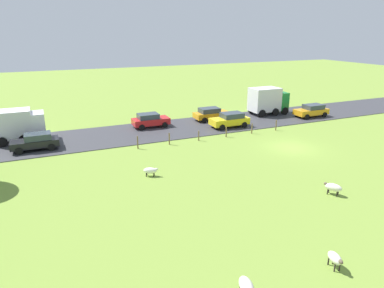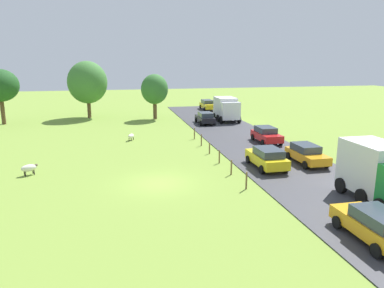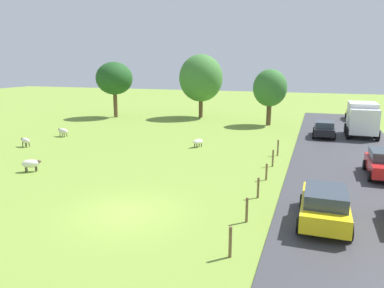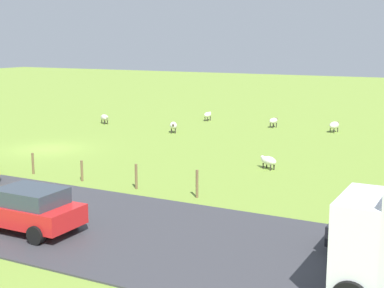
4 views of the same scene
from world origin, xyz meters
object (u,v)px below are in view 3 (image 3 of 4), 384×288
truck_1 (362,119)px  tree_1 (270,88)px  car_5 (324,129)px  tree_2 (201,78)px  sheep_1 (31,164)px  car_2 (355,113)px  tree_0 (114,79)px  sheep_3 (198,142)px  car_1 (325,205)px  sheep_2 (63,131)px  sheep_5 (25,141)px

truck_1 → tree_1: bearing=155.7°
car_5 → tree_2: bearing=149.5°
sheep_1 → car_2: (21.65, 31.20, 0.36)m
tree_2 → truck_1: size_ratio=1.75×
tree_0 → car_5: 26.72m
sheep_3 → car_1: size_ratio=0.26×
sheep_1 → tree_1: size_ratio=0.20×
sheep_2 → tree_0: (-2.13, 13.29, 4.49)m
tree_0 → car_1: tree_0 is taller
tree_0 → sheep_2: bearing=-80.9°
sheep_5 → car_1: bearing=-18.3°
sheep_2 → truck_1: 28.55m
sheep_1 → sheep_3: (7.93, 10.31, -0.09)m
car_1 → sheep_2: bearing=151.9°
sheep_3 → tree_0: size_ratio=0.16×
sheep_2 → truck_1: size_ratio=0.27×
tree_1 → tree_0: bearing=-179.8°
sheep_1 → car_5: 25.54m
sheep_5 → truck_1: truck_1 is taller
sheep_5 → car_5: 26.84m
sheep_1 → tree_2: (2.79, 27.09, 4.53)m
sheep_3 → car_5: size_ratio=0.28×
tree_2 → car_1: 33.12m
sheep_1 → car_1: size_ratio=0.28×
tree_2 → truck_1: tree_2 is taller
sheep_2 → car_2: size_ratio=0.28×
car_1 → sheep_5: bearing=161.7°
sheep_1 → tree_1: (12.01, 23.74, 3.65)m
sheep_1 → car_5: car_5 is taller
truck_1 → car_1: size_ratio=1.06×
sheep_3 → tree_2: size_ratio=0.14×
tree_1 → truck_1: bearing=-24.3°
sheep_3 → tree_1: (4.08, 13.43, 3.74)m
sheep_5 → tree_0: size_ratio=0.15×
car_1 → car_5: bearing=89.5°
sheep_3 → truck_1: bearing=34.7°
sheep_3 → car_5: car_5 is taller
tree_1 → car_2: bearing=37.7°
car_2 → tree_1: bearing=-142.3°
truck_1 → sheep_2: bearing=-161.3°
car_2 → sheep_3: bearing=-123.3°
sheep_5 → tree_0: bearing=96.6°
sheep_2 → tree_0: size_ratio=0.18×
car_5 → tree_0: bearing=168.0°
tree_2 → car_1: (14.97, -29.25, -4.17)m
sheep_3 → car_1: car_1 is taller
tree_1 → car_5: 8.80m
tree_0 → car_2: tree_0 is taller
sheep_2 → sheep_5: size_ratio=1.20×
sheep_5 → truck_1: bearing=27.2°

